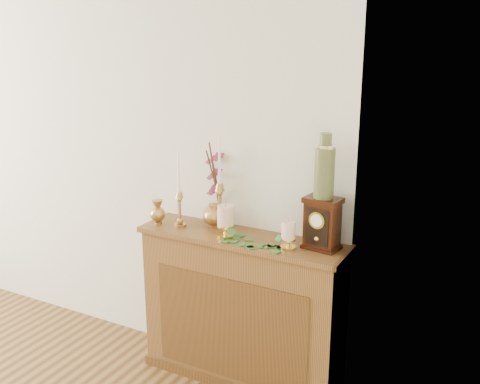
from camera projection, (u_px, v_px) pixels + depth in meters
The scene contains 10 objects.
console_shelf at pixel (242, 314), 3.33m from camera, with size 1.24×0.34×0.93m.
candlestick_left at pixel (180, 203), 3.31m from camera, with size 0.07×0.07×0.44m.
candlestick_center at pixel (220, 198), 3.31m from camera, with size 0.09×0.09×0.54m.
bud_vase at pixel (158, 212), 3.37m from camera, with size 0.09×0.09×0.15m.
ginger_jar at pixel (215, 187), 3.33m from camera, with size 0.21×0.23×0.52m.
pillar_candle_left at pixel (225, 220), 3.15m from camera, with size 0.10×0.10×0.20m.
pillar_candle_right at pixel (288, 234), 2.98m from camera, with size 0.08×0.08×0.16m.
ivy_garland at pixel (247, 241), 3.08m from camera, with size 0.45×0.22×0.08m.
mantel_clock at pixel (322, 224), 2.97m from camera, with size 0.21×0.16×0.28m.
ceramic_vase at pixel (325, 169), 2.89m from camera, with size 0.11×0.11×0.34m.
Camera 1 is at (2.81, -0.56, 2.06)m, focal length 42.00 mm.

